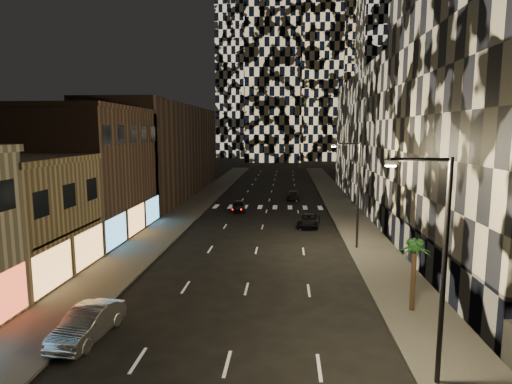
# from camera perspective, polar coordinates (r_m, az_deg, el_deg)

# --- Properties ---
(sidewalk_left) EXTENTS (4.00, 120.00, 0.15)m
(sidewalk_left) POSITION_cam_1_polar(r_m,az_deg,el_deg) (58.56, -8.28, -1.81)
(sidewalk_left) COLOR #47443F
(sidewalk_left) RESTS_ON ground
(sidewalk_right) EXTENTS (4.00, 120.00, 0.15)m
(sidewalk_right) POSITION_cam_1_polar(r_m,az_deg,el_deg) (57.69, 11.53, -2.04)
(sidewalk_right) COLOR #47443F
(sidewalk_right) RESTS_ON ground
(curb_left) EXTENTS (0.20, 120.00, 0.15)m
(curb_left) POSITION_cam_1_polar(r_m,az_deg,el_deg) (58.14, -6.26, -1.84)
(curb_left) COLOR #4C4C47
(curb_left) RESTS_ON ground
(curb_right) EXTENTS (0.20, 120.00, 0.15)m
(curb_right) POSITION_cam_1_polar(r_m,az_deg,el_deg) (57.45, 9.45, -2.03)
(curb_right) COLOR #4C4C47
(curb_right) RESTS_ON ground
(retail_tan) EXTENTS (10.00, 10.00, 8.00)m
(retail_tan) POSITION_cam_1_polar(r_m,az_deg,el_deg) (34.12, -30.91, -3.34)
(retail_tan) COLOR olive
(retail_tan) RESTS_ON ground
(retail_brown) EXTENTS (10.00, 15.00, 12.00)m
(retail_brown) POSITION_cam_1_polar(r_m,az_deg,el_deg) (44.53, -21.90, 2.26)
(retail_brown) COLOR #4E382C
(retail_brown) RESTS_ON ground
(retail_filler_left) EXTENTS (10.00, 40.00, 14.00)m
(retail_filler_left) POSITION_cam_1_polar(r_m,az_deg,el_deg) (69.20, -12.31, 5.38)
(retail_filler_left) COLOR #4E382C
(retail_filler_left) RESTS_ON ground
(midrise_base) EXTENTS (0.60, 25.00, 3.00)m
(midrise_base) POSITION_cam_1_polar(r_m,az_deg,el_deg) (33.46, 21.16, -7.32)
(midrise_base) COLOR #383838
(midrise_base) RESTS_ON ground
(midrise_filler_right) EXTENTS (16.00, 40.00, 18.00)m
(midrise_filler_right) POSITION_cam_1_polar(r_m,az_deg,el_deg) (65.69, 19.70, 6.70)
(midrise_filler_right) COLOR #232326
(midrise_filler_right) RESTS_ON ground
(tower_right_mid) EXTENTS (20.00, 20.00, 100.00)m
(tower_right_mid) POSITION_cam_1_polar(r_m,az_deg,el_deg) (150.39, 17.93, 23.15)
(tower_right_mid) COLOR black
(tower_right_mid) RESTS_ON ground
(tower_center_low) EXTENTS (18.00, 18.00, 95.00)m
(tower_center_low) POSITION_cam_1_polar(r_m,az_deg,el_deg) (151.09, 2.48, 22.46)
(tower_center_low) COLOR black
(tower_center_low) RESTS_ON ground
(streetlight_near) EXTENTS (2.55, 0.25, 9.00)m
(streetlight_near) POSITION_cam_1_polar(r_m,az_deg,el_deg) (17.97, 23.15, -7.86)
(streetlight_near) COLOR black
(streetlight_near) RESTS_ON sidewalk_right
(streetlight_far) EXTENTS (2.55, 0.25, 9.00)m
(streetlight_far) POSITION_cam_1_polar(r_m,az_deg,el_deg) (37.09, 13.15, 0.56)
(streetlight_far) COLOR black
(streetlight_far) RESTS_ON sidewalk_right
(car_silver_parked) EXTENTS (2.15, 4.88, 1.56)m
(car_silver_parked) POSITION_cam_1_polar(r_m,az_deg,el_deg) (23.34, -21.53, -16.00)
(car_silver_parked) COLOR gray
(car_silver_parked) RESTS_ON ground
(car_dark_midlane) EXTENTS (2.21, 4.32, 1.41)m
(car_dark_midlane) POSITION_cam_1_polar(r_m,az_deg,el_deg) (54.15, -2.31, -1.87)
(car_dark_midlane) COLOR black
(car_dark_midlane) RESTS_ON ground
(car_dark_oncoming) EXTENTS (2.07, 4.71, 1.34)m
(car_dark_oncoming) POSITION_cam_1_polar(r_m,az_deg,el_deg) (63.81, 4.97, -0.39)
(car_dark_oncoming) COLOR black
(car_dark_oncoming) RESTS_ON ground
(car_dark_rightlane) EXTENTS (2.73, 4.91, 1.30)m
(car_dark_rightlane) POSITION_cam_1_polar(r_m,az_deg,el_deg) (45.99, 7.05, -3.79)
(car_dark_rightlane) COLOR black
(car_dark_rightlane) RESTS_ON ground
(palm_tree) EXTENTS (2.08, 2.06, 4.08)m
(palm_tree) POSITION_cam_1_polar(r_m,az_deg,el_deg) (25.29, 20.39, -7.49)
(palm_tree) COLOR #47331E
(palm_tree) RESTS_ON sidewalk_right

